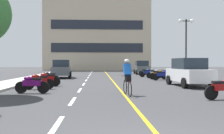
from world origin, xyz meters
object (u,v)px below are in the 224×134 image
Objects in this scene: motorcycle_7 at (159,74)px; cyclist_rider at (127,76)px; parked_car_mid at (61,69)px; motorcycle_9 at (147,73)px; motorcycle_4 at (47,79)px; parked_car_far at (142,67)px; motorcycle_2 at (32,84)px; motorcycle_10 at (146,72)px; motorcycle_5 at (49,77)px; motorcycle_8 at (155,73)px; parked_car_near at (189,72)px; street_lamp_mid at (186,35)px; motorcycle_6 at (162,75)px; motorcycle_3 at (39,81)px; motorcycle_1 at (223,88)px.

cyclist_rider is at bearing -110.51° from motorcycle_7.
parked_car_mid is 9.05m from motorcycle_9.
parked_car_far is at bearing 62.19° from motorcycle_4.
motorcycle_2 and motorcycle_4 have the same top height.
motorcycle_5 is at bearing -132.11° from motorcycle_10.
motorcycle_2 is at bearing -87.08° from motorcycle_5.
parked_car_near is at bearing -88.13° from motorcycle_8.
parked_car_near is 2.54× the size of motorcycle_9.
street_lamp_mid is 11.54m from parked_car_far.
motorcycle_8 is at bearing 88.44° from motorcycle_6.
motorcycle_7 is (0.04, 1.52, 0.00)m from motorcycle_6.
parked_car_near is 2.51× the size of motorcycle_4.
motorcycle_6 is at bearing 44.79° from motorcycle_2.
motorcycle_2 is 1.02× the size of motorcycle_3.
motorcycle_1 is at bearing -91.02° from motorcycle_10.
motorcycle_2 is at bearing -126.28° from motorcycle_8.
motorcycle_1 is 1.00× the size of motorcycle_9.
motorcycle_7 is (-2.63, -0.23, -3.62)m from street_lamp_mid.
parked_car_mid is at bearing -162.92° from motorcycle_10.
motorcycle_10 is (-0.02, 7.18, 0.00)m from motorcycle_6.
motorcycle_8 is (0.09, 3.37, 0.00)m from motorcycle_6.
motorcycle_7 is (8.83, 10.24, 0.00)m from motorcycle_2.
street_lamp_mid reaches higher than motorcycle_2.
parked_car_near is 2.53× the size of motorcycle_10.
parked_car_mid reaches higher than motorcycle_10.
motorcycle_9 is at bearing 54.82° from motorcycle_3.
street_lamp_mid is 3.10× the size of cyclist_rider.
parked_car_mid is 2.57× the size of motorcycle_8.
motorcycle_2 is at bearing -89.59° from motorcycle_4.
street_lamp_mid reaches higher than parked_car_far.
motorcycle_7 is 5.66m from motorcycle_10.
parked_car_far is at bearing 88.08° from motorcycle_6.
street_lamp_mid is 3.21× the size of motorcycle_4.
street_lamp_mid reaches higher than parked_car_near.
cyclist_rider reaches higher than motorcycle_10.
motorcycle_8 is (8.87, 12.09, 0.00)m from motorcycle_2.
motorcycle_5 is 10.12m from motorcycle_7.
motorcycle_3 and motorcycle_5 have the same top height.
motorcycle_2 is (-9.20, -21.32, -0.44)m from parked_car_far.
motorcycle_3 is 1.01× the size of motorcycle_5.
motorcycle_1 and motorcycle_5 have the same top height.
motorcycle_1 is 0.96× the size of cyclist_rider.
motorcycle_4 is 1.04× the size of motorcycle_6.
motorcycle_5 and motorcycle_9 have the same top height.
motorcycle_3 is at bearing -171.12° from parked_car_near.
street_lamp_mid is 3.21× the size of motorcycle_2.
parked_car_mid is 9.67m from motorcycle_7.
motorcycle_5 is (-11.76, -4.59, -3.62)m from street_lamp_mid.
parked_car_far is 2.54× the size of motorcycle_9.
parked_car_mid is at bearing 173.92° from motorcycle_8.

